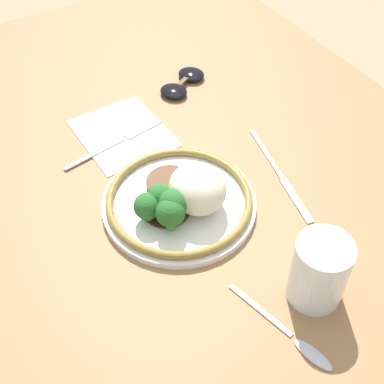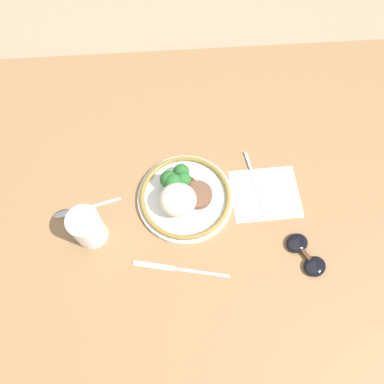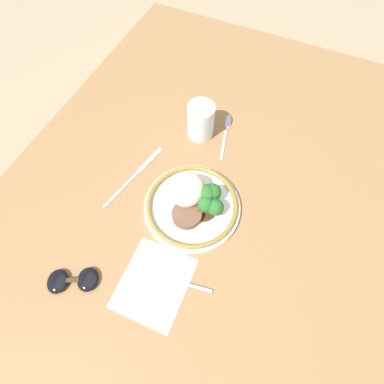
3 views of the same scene
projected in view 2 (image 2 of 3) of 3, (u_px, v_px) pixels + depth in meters
ground_plane at (175, 207)px, 0.96m from camera, size 8.00×8.00×0.00m
dining_table at (175, 203)px, 0.94m from camera, size 1.42×0.98×0.04m
napkin at (265, 192)px, 0.93m from camera, size 0.17×0.15×0.00m
plate at (183, 193)px, 0.90m from camera, size 0.23×0.23×0.08m
juice_glass at (88, 228)px, 0.84m from camera, size 0.07×0.07×0.10m
fork at (259, 191)px, 0.93m from camera, size 0.04×0.19×0.00m
knife at (177, 269)px, 0.85m from camera, size 0.22×0.06×0.00m
spoon at (74, 211)px, 0.91m from camera, size 0.16×0.05×0.01m
sunglasses at (306, 255)px, 0.86m from camera, size 0.10×0.12×0.02m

